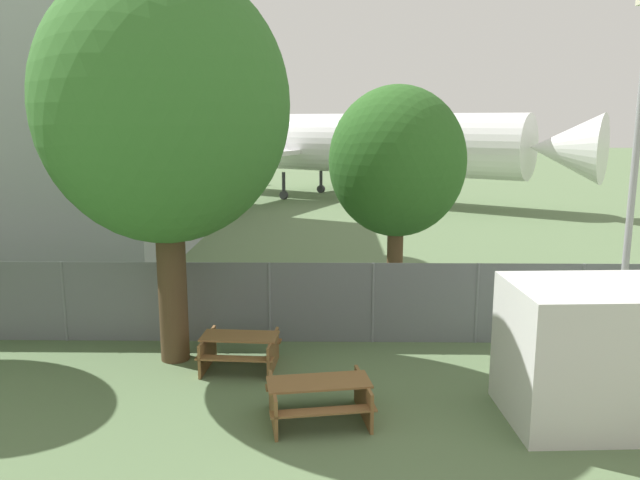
% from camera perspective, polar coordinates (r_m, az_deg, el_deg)
% --- Properties ---
extents(perimeter_fence, '(56.07, 0.07, 2.02)m').
position_cam_1_polar(perimeter_fence, '(15.44, 4.85, -5.75)').
color(perimeter_fence, slate).
rests_on(perimeter_fence, ground).
extents(airplane, '(34.07, 27.46, 11.78)m').
position_cam_1_polar(airplane, '(44.55, -0.47, 8.86)').
color(airplane, white).
rests_on(airplane, ground).
extents(portable_cabin, '(4.50, 2.46, 2.54)m').
position_cam_1_polar(portable_cabin, '(12.79, 26.48, -9.23)').
color(portable_cabin, silver).
rests_on(portable_cabin, ground).
extents(picnic_bench_near_cabin, '(2.08, 1.69, 0.76)m').
position_cam_1_polar(picnic_bench_near_cabin, '(11.73, -0.11, -14.03)').
color(picnic_bench_near_cabin, brown).
rests_on(picnic_bench_near_cabin, ground).
extents(picnic_bench_open_grass, '(1.76, 1.50, 0.76)m').
position_cam_1_polar(picnic_bench_open_grass, '(14.10, -7.32, -9.75)').
color(picnic_bench_open_grass, brown).
rests_on(picnic_bench_open_grass, ground).
extents(tree_near_hangar, '(5.40, 5.40, 8.71)m').
position_cam_1_polar(tree_near_hangar, '(14.02, -14.07, 11.74)').
color(tree_near_hangar, '#4C3823').
rests_on(tree_near_hangar, ground).
extents(tree_left_of_cabin, '(3.67, 3.67, 6.36)m').
position_cam_1_polar(tree_left_of_cabin, '(16.95, 7.06, 7.05)').
color(tree_left_of_cabin, brown).
rests_on(tree_left_of_cabin, ground).
extents(light_mast, '(0.44, 0.44, 8.22)m').
position_cam_1_polar(light_mast, '(15.70, 27.02, 8.14)').
color(light_mast, '#99999E').
rests_on(light_mast, ground).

